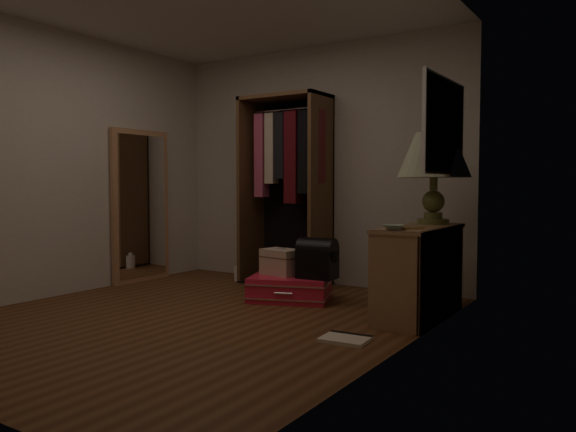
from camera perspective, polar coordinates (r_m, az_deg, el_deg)
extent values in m
plane|color=#542F18|center=(4.73, -9.49, -10.17)|extent=(4.00, 4.00, 0.00)
cube|color=beige|center=(6.23, 2.93, 5.15)|extent=(3.50, 0.02, 2.60)
cube|color=beige|center=(3.66, 11.16, 6.43)|extent=(0.02, 4.00, 2.60)
cube|color=beige|center=(5.92, -22.28, 5.01)|extent=(0.02, 4.00, 2.60)
cube|color=white|center=(4.63, 15.59, 8.80)|extent=(0.03, 0.96, 0.76)
cube|color=black|center=(4.63, 15.58, 8.80)|extent=(0.03, 0.90, 0.70)
cube|color=silver|center=(4.61, 15.32, 4.94)|extent=(0.01, 0.88, 0.02)
cube|color=silver|center=(4.61, 15.33, 5.91)|extent=(0.01, 0.88, 0.02)
cube|color=silver|center=(4.62, 15.35, 6.87)|extent=(0.01, 0.88, 0.02)
cube|color=silver|center=(4.62, 15.36, 7.83)|extent=(0.01, 0.88, 0.02)
cube|color=silver|center=(4.63, 15.38, 8.79)|extent=(0.01, 0.88, 0.02)
cube|color=silver|center=(4.64, 15.39, 9.75)|extent=(0.01, 0.88, 0.02)
cube|color=silver|center=(4.65, 15.41, 10.70)|extent=(0.01, 0.88, 0.02)
cube|color=silver|center=(4.66, 15.42, 11.65)|extent=(0.01, 0.88, 0.02)
cube|color=silver|center=(4.67, 15.44, 12.59)|extent=(0.01, 0.88, 0.02)
cube|color=#926746|center=(4.22, 10.70, -6.60)|extent=(0.40, 0.03, 0.75)
cube|color=#926746|center=(5.22, 15.15, -4.78)|extent=(0.40, 0.03, 0.75)
cube|color=#926746|center=(4.78, 13.11, -9.33)|extent=(0.40, 1.04, 0.03)
cube|color=#926746|center=(4.69, 13.19, -3.24)|extent=(0.40, 1.04, 0.03)
cube|color=#926746|center=(4.68, 13.22, -1.23)|extent=(0.42, 1.12, 0.03)
cube|color=brown|center=(4.66, 15.37, -5.74)|extent=(0.02, 1.10, 0.75)
cube|color=#926746|center=(5.00, 14.37, -2.00)|extent=(0.36, 0.38, 0.13)
cube|color=gray|center=(4.34, 10.12, -8.70)|extent=(0.20, 0.04, 0.24)
cube|color=#4C3833|center=(4.38, 10.44, -8.65)|extent=(0.22, 0.03, 0.24)
cube|color=#B7AD99|center=(4.41, 10.60, -8.13)|extent=(0.21, 0.04, 0.30)
cube|color=brown|center=(4.46, 10.76, -8.01)|extent=(0.19, 0.04, 0.31)
cube|color=#3F4C59|center=(4.51, 11.01, -8.07)|extent=(0.19, 0.05, 0.28)
cube|color=gray|center=(4.56, 11.06, -8.22)|extent=(0.16, 0.03, 0.23)
cube|color=#59594C|center=(4.59, 11.46, -8.06)|extent=(0.20, 0.04, 0.25)
cube|color=#B2724C|center=(4.63, 11.46, -7.71)|extent=(0.17, 0.03, 0.29)
cube|color=beige|center=(4.66, 11.80, -7.59)|extent=(0.19, 0.04, 0.29)
cube|color=#332D38|center=(4.71, 11.89, -7.33)|extent=(0.17, 0.04, 0.32)
cube|color=gray|center=(4.77, 12.05, -7.67)|extent=(0.16, 0.03, 0.24)
cube|color=#4C3833|center=(4.80, 12.50, -7.61)|extent=(0.20, 0.04, 0.24)
cube|color=#B7AD99|center=(4.85, 12.71, -7.26)|extent=(0.20, 0.05, 0.28)
cube|color=brown|center=(4.91, 12.82, -7.10)|extent=(0.18, 0.04, 0.29)
cube|color=#3F4C59|center=(4.95, 13.15, -7.32)|extent=(0.21, 0.04, 0.24)
cube|color=gray|center=(5.00, 13.11, -6.94)|extent=(0.16, 0.04, 0.28)
cube|color=#59594C|center=(5.05, 13.29, -7.19)|extent=(0.16, 0.04, 0.22)
cube|color=#B2724C|center=(5.09, 13.62, -6.76)|extent=(0.18, 0.05, 0.28)
cube|color=beige|center=(5.16, 13.70, -6.69)|extent=(0.16, 0.05, 0.27)
cube|color=#332D38|center=(5.19, 14.03, -6.45)|extent=(0.18, 0.03, 0.30)
cube|color=brown|center=(6.39, -3.74, 2.63)|extent=(0.04, 0.50, 2.05)
cube|color=brown|center=(5.90, 3.39, 2.58)|extent=(0.04, 0.50, 2.05)
cube|color=brown|center=(6.20, -0.32, 11.93)|extent=(0.95, 0.50, 0.04)
cube|color=black|center=(6.33, 0.85, 2.63)|extent=(0.95, 0.02, 2.05)
cube|color=black|center=(6.23, -0.31, -6.77)|extent=(0.95, 0.50, 0.02)
cylinder|color=silver|center=(6.18, -0.32, 10.74)|extent=(0.87, 0.02, 0.02)
cube|color=#BF4C72|center=(6.29, -2.70, 6.14)|extent=(0.12, 0.13, 0.92)
cube|color=beige|center=(6.22, -1.68, 6.86)|extent=(0.11, 0.12, 0.77)
cube|color=black|center=(6.15, -0.66, 7.14)|extent=(0.11, 0.12, 0.72)
cube|color=#590F19|center=(6.05, 0.55, 5.95)|extent=(0.15, 0.16, 0.98)
cube|color=black|center=(5.97, 1.89, 6.50)|extent=(0.14, 0.14, 0.88)
cube|color=maroon|center=(5.90, 3.07, 7.08)|extent=(0.10, 0.14, 0.76)
cube|color=tan|center=(6.52, -14.74, 1.00)|extent=(0.05, 0.80, 1.70)
cube|color=white|center=(6.50, -14.57, 1.00)|extent=(0.01, 0.68, 1.58)
cube|color=red|center=(5.33, 0.19, -7.33)|extent=(0.86, 0.74, 0.23)
cube|color=silver|center=(5.34, 0.19, -7.99)|extent=(0.89, 0.77, 0.01)
cube|color=silver|center=(5.32, 0.19, -6.67)|extent=(0.89, 0.77, 0.01)
cylinder|color=silver|center=(5.07, -0.48, -7.88)|extent=(0.16, 0.08, 0.02)
cube|color=#BAA68E|center=(5.37, -0.69, -4.68)|extent=(0.40, 0.30, 0.25)
cube|color=brown|center=(5.37, -0.69, -4.14)|extent=(0.40, 0.31, 0.01)
cylinder|color=silver|center=(5.36, -0.69, -3.27)|extent=(0.10, 0.03, 0.02)
cube|color=black|center=(5.17, 2.99, -4.90)|extent=(0.36, 0.25, 0.26)
cylinder|color=black|center=(5.16, 2.99, -3.44)|extent=(0.36, 0.25, 0.22)
cylinder|color=#51572A|center=(4.99, 14.51, -0.54)|extent=(0.28, 0.28, 0.04)
cylinder|color=#51572A|center=(4.99, 14.52, 0.03)|extent=(0.16, 0.16, 0.06)
sphere|color=#51572A|center=(4.98, 14.54, 1.44)|extent=(0.20, 0.20, 0.19)
cylinder|color=#51572A|center=(4.98, 14.57, 3.17)|extent=(0.07, 0.07, 0.11)
cone|color=beige|center=(4.99, 14.61, 6.00)|extent=(0.65, 0.65, 0.38)
cone|color=silver|center=(4.99, 14.61, 6.00)|extent=(0.58, 0.58, 0.36)
cylinder|color=#AD8D42|center=(4.46, 12.23, -1.16)|extent=(0.29, 0.29, 0.01)
imported|color=#99B89D|center=(4.29, 10.67, -1.13)|extent=(0.21, 0.21, 0.04)
cylinder|color=white|center=(6.40, -4.99, -5.86)|extent=(0.15, 0.15, 0.16)
cylinder|color=white|center=(6.39, -4.99, -4.97)|extent=(0.06, 0.06, 0.04)
cube|color=beige|center=(4.02, 5.87, -12.34)|extent=(0.34, 0.28, 0.03)
cube|color=black|center=(4.12, 6.46, -11.97)|extent=(0.33, 0.07, 0.03)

